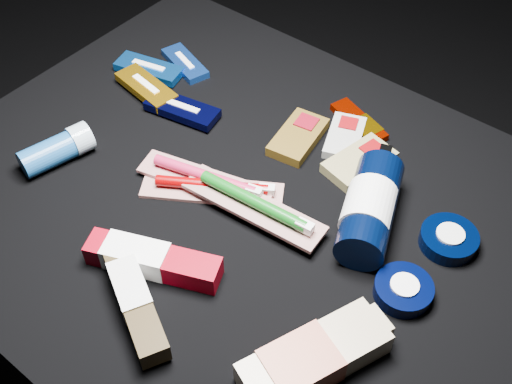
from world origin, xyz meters
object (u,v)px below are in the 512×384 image
Objects in this scene: deodorant_stick at (58,150)px; toothpaste_carton_red at (147,259)px; bodywash_bottle at (312,359)px; lotion_bottle at (370,208)px.

deodorant_stick is 0.27m from toothpaste_carton_red.
lotion_bottle is at bearing 127.50° from bodywash_bottle.
toothpaste_carton_red is at bearing -148.53° from lotion_bottle.
lotion_bottle reaches higher than toothpaste_carton_red.
deodorant_stick is at bearing -163.01° from bodywash_bottle.
lotion_bottle is 1.18× the size of toothpaste_carton_red.
deodorant_stick is at bearing 144.29° from toothpaste_carton_red.
toothpaste_carton_red is at bearing 0.93° from deodorant_stick.
bodywash_bottle is (0.07, -0.24, -0.02)m from lotion_bottle.
bodywash_bottle is 0.53m from deodorant_stick.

